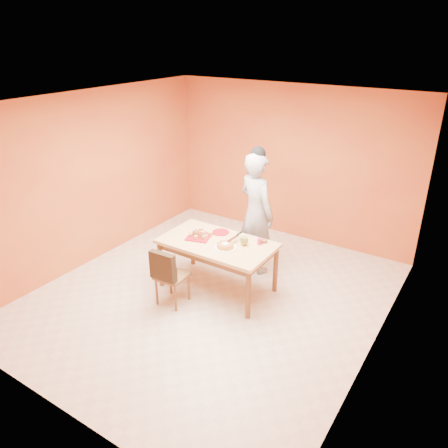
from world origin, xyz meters
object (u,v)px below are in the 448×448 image
Objects in this scene: dining_chair at (171,275)px; red_dinner_plate at (221,232)px; magenta_glass at (260,241)px; person at (256,213)px; sponge_cake at (225,245)px; dining_table at (217,248)px; checker_tin at (264,241)px; pastry_platter at (199,237)px; egg_ornament at (244,240)px.

dining_chair is 1.00m from red_dinner_plate.
dining_chair reaches higher than magenta_glass.
person is 8.19× the size of sponge_cake.
person is (0.17, 0.82, 0.28)m from dining_table.
red_dinner_plate is 2.41× the size of checker_tin.
egg_ornament is (0.67, 0.14, 0.07)m from pastry_platter.
dining_table is 0.66m from checker_tin.
person is 5.86× the size of pastry_platter.
red_dinner_plate is (-0.12, 0.27, 0.10)m from dining_table.
magenta_glass is (0.83, 0.28, 0.03)m from pastry_platter.
egg_ornament is (0.20, -0.70, -0.11)m from person.
person is 18.46× the size of checker_tin.
sponge_cake is 0.57m from checker_tin.
egg_ornament reaches higher than red_dinner_plate.
egg_ornament is at bearing 11.88° from pastry_platter.
sponge_cake is at bearing 44.27° from dining_chair.
dining_chair is 1.30m from magenta_glass.
checker_tin is (0.85, 0.37, 0.01)m from pastry_platter.
egg_ornament is at bearing 17.38° from dining_table.
dining_table is 0.26m from sponge_cake.
sponge_cake is (0.03, -0.92, -0.15)m from person.
person is at bearing 68.89° from dining_chair.
sponge_cake is 2.62× the size of magenta_glass.
red_dinner_plate is 0.52m from egg_ornament.
sponge_cake is 0.28m from egg_ornament.
dining_chair is at bearing -130.96° from checker_tin.
person is 0.64m from red_dinner_plate.
magenta_glass reaches higher than red_dinner_plate.
sponge_cake is 2.25× the size of checker_tin.
dining_table is at bearing 101.12° from person.
dining_chair is 2.66× the size of pastry_platter.
magenta_glass is (0.34, 0.36, 0.01)m from sponge_cake.
dining_chair is 0.84m from sponge_cake.
egg_ornament is at bearing -17.95° from red_dinner_plate.
sponge_cake is at bearing 114.51° from person.
dining_chair is 0.45× the size of person.
pastry_platter is 1.40× the size of sponge_cake.
magenta_glass is 0.86× the size of checker_tin.
magenta_glass is (0.66, -0.02, 0.04)m from red_dinner_plate.
dining_chair is 0.71m from pastry_platter.
egg_ornament is at bearing -138.80° from magenta_glass.
magenta_glass is at bearing 46.64° from sponge_cake.
red_dinner_plate is (-0.29, -0.54, -0.18)m from person.
dining_table is at bearing -143.53° from egg_ornament.
checker_tin is (0.02, 0.09, -0.03)m from magenta_glass.
dining_table is 0.76m from dining_chair.
red_dinner_plate is 0.68m from checker_tin.
sponge_cake is 1.55× the size of egg_ornament.
sponge_cake is at bearing -8.31° from pastry_platter.
sponge_cake is (0.20, -0.10, 0.13)m from dining_table.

